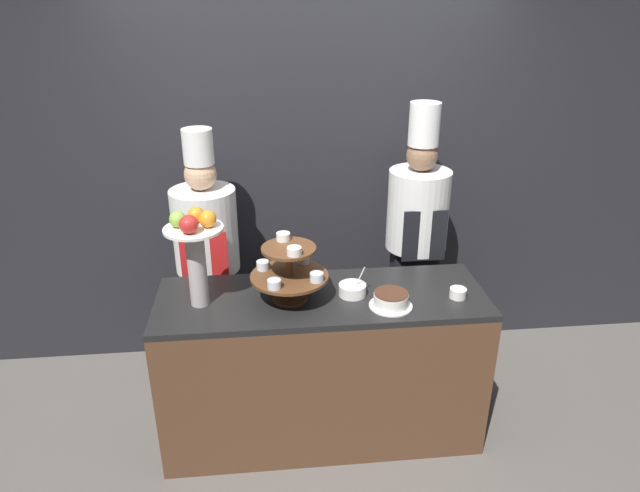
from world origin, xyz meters
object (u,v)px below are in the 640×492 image
cup_white (458,293)px  tiered_stand (289,270)px  cake_round (391,300)px  serving_bowl_near (352,290)px  chef_left (207,253)px  chef_center_left (416,235)px  fruit_pedestal (195,246)px

cup_white → tiered_stand: bearing=175.8°
cake_round → serving_bowl_near: serving_bowl_near is taller
tiered_stand → chef_left: bearing=128.1°
tiered_stand → chef_center_left: (0.84, 0.61, -0.10)m
serving_bowl_near → cup_white: bearing=-8.9°
cake_round → cup_white: size_ratio=2.53×
fruit_pedestal → cake_round: 1.04m
chef_left → serving_bowl_near: bearing=-35.8°
cup_white → chef_center_left: (-0.05, 0.68, 0.05)m
chef_left → fruit_pedestal: bearing=-89.1°
cake_round → chef_left: 1.24m
fruit_pedestal → chef_left: size_ratio=0.31×
chef_center_left → cup_white: bearing=-85.4°
cake_round → cup_white: (0.38, 0.06, -0.01)m
tiered_stand → chef_center_left: bearing=35.9°
tiered_stand → serving_bowl_near: (0.34, 0.02, -0.15)m
cup_white → chef_left: (-1.37, 0.68, -0.01)m
fruit_pedestal → cake_round: (0.99, -0.13, -0.30)m
serving_bowl_near → fruit_pedestal: bearing=-179.0°
fruit_pedestal → chef_left: bearing=90.9°
fruit_pedestal → chef_center_left: chef_center_left is taller
cake_round → cup_white: 0.38m
fruit_pedestal → chef_center_left: (1.31, 0.60, -0.25)m
tiered_stand → chef_left: 0.79m
tiered_stand → serving_bowl_near: 0.37m
chef_left → chef_center_left: bearing=0.0°
chef_left → tiered_stand: bearing=-51.9°
cake_round → serving_bowl_near: bearing=141.3°
cake_round → serving_bowl_near: 0.23m
fruit_pedestal → serving_bowl_near: bearing=1.0°
cup_white → chef_left: chef_left is taller
serving_bowl_near → chef_center_left: size_ratio=0.09×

